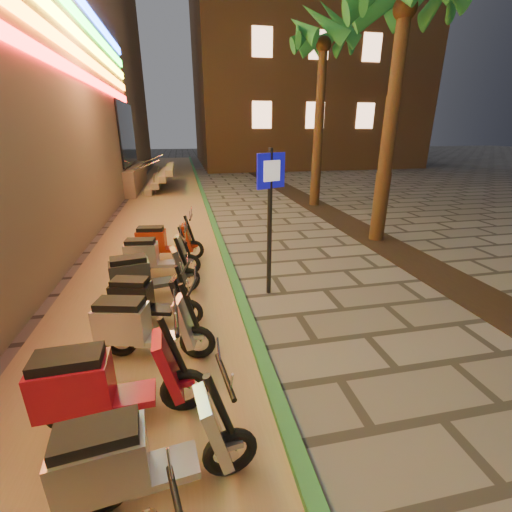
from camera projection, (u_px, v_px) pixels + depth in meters
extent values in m
plane|color=#474442|center=(424.00, 511.00, 2.88)|extent=(120.00, 120.00, 0.00)
cube|color=#8C7251|center=(162.00, 224.00, 11.56)|extent=(3.40, 60.00, 0.01)
cube|color=#256433|center=(213.00, 221.00, 11.87)|extent=(0.18, 60.00, 0.10)
cube|color=black|center=(420.00, 264.00, 8.16)|extent=(1.20, 40.00, 0.02)
cube|color=black|center=(127.00, 134.00, 17.58)|extent=(0.08, 5.00, 3.00)
cube|color=gray|center=(92.00, 179.00, 17.95)|extent=(5.00, 6.00, 1.20)
cube|color=#FF1414|center=(18.00, 39.00, 5.97)|extent=(0.06, 26.00, 0.28)
cube|color=orange|center=(10.00, 2.00, 5.78)|extent=(0.06, 26.00, 0.28)
cube|color=gray|center=(152.00, 186.00, 18.68)|extent=(0.35, 5.00, 0.30)
cube|color=gray|center=(158.00, 180.00, 18.64)|extent=(0.35, 5.00, 0.30)
cube|color=gray|center=(164.00, 174.00, 18.61)|extent=(0.35, 5.00, 0.30)
cube|color=gray|center=(170.00, 168.00, 18.57)|extent=(0.35, 5.00, 0.30)
cylinder|color=silver|center=(138.00, 169.00, 16.38)|extent=(2.09, 0.06, 0.81)
cylinder|color=silver|center=(145.00, 162.00, 20.06)|extent=(2.09, 0.06, 0.81)
cube|color=brown|center=(298.00, 13.00, 29.65)|extent=(18.00, 16.00, 25.00)
cube|color=#F0B284|center=(262.00, 115.00, 24.27)|extent=(1.40, 0.06, 1.80)
cube|color=#F0B284|center=(315.00, 115.00, 25.03)|extent=(1.40, 0.06, 1.80)
cube|color=#F0B284|center=(365.00, 116.00, 25.80)|extent=(1.40, 0.06, 1.80)
cube|color=#F0B284|center=(262.00, 42.00, 22.70)|extent=(1.40, 0.06, 1.80)
cube|color=#F0B284|center=(319.00, 45.00, 23.47)|extent=(1.40, 0.06, 1.80)
cube|color=#F0B284|center=(372.00, 47.00, 24.24)|extent=(1.40, 0.06, 1.80)
cylinder|color=#472D19|center=(389.00, 136.00, 9.01)|extent=(0.40, 0.40, 5.70)
sphere|color=#472D19|center=(405.00, 8.00, 8.02)|extent=(0.56, 0.56, 0.56)
cylinder|color=#472D19|center=(318.00, 131.00, 13.56)|extent=(0.40, 0.40, 5.95)
sphere|color=#472D19|center=(324.00, 44.00, 12.52)|extent=(0.56, 0.56, 0.56)
cone|color=#1A531F|center=(347.00, 31.00, 12.54)|extent=(0.60, 1.93, 1.52)
cone|color=#1A531F|center=(335.00, 35.00, 13.02)|extent=(1.70, 1.86, 1.52)
cone|color=#1A531F|center=(319.00, 36.00, 13.20)|extent=(2.00, 0.93, 1.52)
cone|color=#1A531F|center=(306.00, 35.00, 12.99)|extent=(1.97, 1.48, 1.52)
cone|color=#1A531F|center=(300.00, 31.00, 12.48)|extent=(1.22, 2.02, 1.52)
cone|color=#1A531F|center=(305.00, 26.00, 11.93)|extent=(1.22, 2.02, 1.52)
cone|color=#1A531F|center=(321.00, 23.00, 11.58)|extent=(1.97, 1.48, 1.52)
cone|color=#1A531F|center=(339.00, 23.00, 11.59)|extent=(2.00, 0.93, 1.52)
cone|color=#1A531F|center=(349.00, 27.00, 11.97)|extent=(1.70, 1.86, 1.52)
cylinder|color=black|center=(270.00, 225.00, 6.27)|extent=(0.09, 0.09, 2.73)
cube|color=#0E0DB3|center=(271.00, 171.00, 5.92)|extent=(0.56, 0.28, 0.60)
cube|color=white|center=(272.00, 171.00, 5.90)|extent=(0.33, 0.17, 0.35)
cylinder|color=black|center=(178.00, 508.00, 1.90)|extent=(0.15, 0.53, 0.04)
torus|color=black|center=(97.00, 491.00, 2.77)|extent=(0.53, 0.16, 0.52)
cylinder|color=silver|center=(97.00, 491.00, 2.77)|extent=(0.15, 0.12, 0.14)
torus|color=black|center=(230.00, 452.00, 3.11)|extent=(0.53, 0.16, 0.52)
cylinder|color=silver|center=(230.00, 452.00, 3.11)|extent=(0.15, 0.12, 0.14)
cube|color=#93929A|center=(166.00, 467.00, 2.93)|extent=(0.58, 0.40, 0.08)
cube|color=#93929A|center=(102.00, 462.00, 2.70)|extent=(0.74, 0.46, 0.50)
cube|color=black|center=(96.00, 435.00, 2.60)|extent=(0.65, 0.39, 0.12)
cube|color=#93929A|center=(214.00, 428.00, 2.95)|extent=(0.31, 0.43, 0.70)
cylinder|color=black|center=(221.00, 408.00, 2.90)|extent=(0.28, 0.10, 0.74)
cylinder|color=black|center=(225.00, 376.00, 2.81)|extent=(0.11, 0.58, 0.04)
cube|color=#93929A|center=(230.00, 442.00, 3.07)|extent=(0.23, 0.16, 0.06)
torus|color=black|center=(70.00, 410.00, 3.56)|extent=(0.55, 0.13, 0.55)
cylinder|color=silver|center=(70.00, 410.00, 3.56)|extent=(0.15, 0.11, 0.15)
torus|color=black|center=(185.00, 390.00, 3.83)|extent=(0.55, 0.13, 0.55)
cylinder|color=silver|center=(185.00, 390.00, 3.83)|extent=(0.15, 0.11, 0.15)
cube|color=maroon|center=(128.00, 397.00, 3.68)|extent=(0.59, 0.38, 0.08)
cube|color=maroon|center=(73.00, 385.00, 3.47)|extent=(0.75, 0.43, 0.53)
cube|color=black|center=(67.00, 360.00, 3.37)|extent=(0.67, 0.36, 0.13)
cube|color=maroon|center=(168.00, 366.00, 3.67)|extent=(0.30, 0.43, 0.74)
cylinder|color=black|center=(174.00, 348.00, 3.62)|extent=(0.29, 0.09, 0.78)
cylinder|color=black|center=(176.00, 320.00, 3.51)|extent=(0.07, 0.61, 0.05)
cube|color=maroon|center=(184.00, 381.00, 3.79)|extent=(0.24, 0.16, 0.06)
torus|color=black|center=(119.00, 340.00, 4.77)|extent=(0.52, 0.22, 0.51)
cylinder|color=silver|center=(119.00, 340.00, 4.77)|extent=(0.16, 0.13, 0.14)
torus|color=black|center=(198.00, 342.00, 4.73)|extent=(0.52, 0.22, 0.51)
cylinder|color=silver|center=(198.00, 342.00, 4.73)|extent=(0.16, 0.13, 0.14)
cube|color=silver|center=(157.00, 339.00, 4.73)|extent=(0.60, 0.45, 0.08)
cube|color=silver|center=(122.00, 323.00, 4.67)|extent=(0.76, 0.53, 0.49)
cube|color=black|center=(119.00, 304.00, 4.57)|extent=(0.67, 0.45, 0.12)
cube|color=silver|center=(186.00, 321.00, 4.62)|extent=(0.35, 0.44, 0.69)
cylinder|color=black|center=(190.00, 308.00, 4.55)|extent=(0.28, 0.13, 0.73)
cylinder|color=black|center=(192.00, 287.00, 4.44)|extent=(0.18, 0.56, 0.04)
cube|color=silver|center=(197.00, 335.00, 4.69)|extent=(0.24, 0.19, 0.06)
torus|color=black|center=(129.00, 310.00, 5.60)|extent=(0.47, 0.21, 0.46)
cylinder|color=silver|center=(129.00, 310.00, 5.60)|extent=(0.14, 0.12, 0.12)
torus|color=black|center=(189.00, 312.00, 5.55)|extent=(0.47, 0.21, 0.46)
cylinder|color=silver|center=(189.00, 312.00, 5.55)|extent=(0.14, 0.12, 0.12)
cube|color=black|center=(159.00, 309.00, 5.57)|extent=(0.55, 0.42, 0.07)
cube|color=black|center=(132.00, 297.00, 5.51)|extent=(0.69, 0.49, 0.44)
cube|color=black|center=(130.00, 282.00, 5.42)|extent=(0.61, 0.42, 0.11)
cube|color=black|center=(180.00, 295.00, 5.45)|extent=(0.32, 0.40, 0.62)
cylinder|color=black|center=(183.00, 285.00, 5.39)|extent=(0.25, 0.12, 0.66)
cylinder|color=black|center=(185.00, 269.00, 5.29)|extent=(0.17, 0.51, 0.04)
cube|color=black|center=(189.00, 306.00, 5.51)|extent=(0.22, 0.17, 0.05)
torus|color=black|center=(128.00, 290.00, 6.28)|extent=(0.52, 0.19, 0.51)
cylinder|color=silver|center=(128.00, 290.00, 6.28)|extent=(0.15, 0.12, 0.14)
torus|color=black|center=(187.00, 280.00, 6.68)|extent=(0.52, 0.19, 0.51)
cylinder|color=silver|center=(187.00, 280.00, 6.68)|extent=(0.15, 0.12, 0.14)
cube|color=#292C2F|center=(158.00, 283.00, 6.46)|extent=(0.59, 0.43, 0.08)
cube|color=#292C2F|center=(130.00, 275.00, 6.21)|extent=(0.75, 0.50, 0.49)
cube|color=black|center=(128.00, 260.00, 6.11)|extent=(0.66, 0.42, 0.12)
cube|color=#292C2F|center=(179.00, 265.00, 6.51)|extent=(0.33, 0.44, 0.69)
cylinder|color=black|center=(182.00, 255.00, 6.47)|extent=(0.28, 0.12, 0.73)
cylinder|color=black|center=(183.00, 239.00, 6.38)|extent=(0.15, 0.57, 0.04)
cube|color=#292C2F|center=(187.00, 275.00, 6.64)|extent=(0.24, 0.18, 0.06)
torus|color=black|center=(139.00, 266.00, 7.38)|extent=(0.50, 0.15, 0.49)
cylinder|color=silver|center=(139.00, 266.00, 7.38)|extent=(0.14, 0.11, 0.13)
torus|color=black|center=(189.00, 264.00, 7.47)|extent=(0.50, 0.15, 0.49)
cylinder|color=silver|center=(189.00, 264.00, 7.47)|extent=(0.14, 0.11, 0.13)
cube|color=#B0B0B8|center=(164.00, 264.00, 7.41)|extent=(0.56, 0.38, 0.08)
cube|color=#B0B0B8|center=(142.00, 254.00, 7.29)|extent=(0.70, 0.44, 0.48)
cube|color=black|center=(140.00, 242.00, 7.20)|extent=(0.62, 0.37, 0.11)
cube|color=#B0B0B8|center=(182.00, 251.00, 7.35)|extent=(0.30, 0.41, 0.67)
cylinder|color=black|center=(184.00, 242.00, 7.29)|extent=(0.27, 0.10, 0.70)
cylinder|color=black|center=(186.00, 228.00, 7.19)|extent=(0.11, 0.55, 0.04)
cube|color=#B0B0B8|center=(189.00, 260.00, 7.43)|extent=(0.22, 0.16, 0.06)
torus|color=black|center=(149.00, 251.00, 8.29)|extent=(0.50, 0.15, 0.50)
cylinder|color=silver|center=(149.00, 251.00, 8.29)|extent=(0.14, 0.11, 0.13)
torus|color=black|center=(194.00, 250.00, 8.38)|extent=(0.50, 0.15, 0.50)
cylinder|color=silver|center=(194.00, 250.00, 8.38)|extent=(0.14, 0.11, 0.13)
cube|color=maroon|center=(171.00, 249.00, 8.32)|extent=(0.56, 0.38, 0.08)
cube|color=maroon|center=(151.00, 240.00, 8.20)|extent=(0.70, 0.44, 0.48)
cube|color=black|center=(150.00, 229.00, 8.11)|extent=(0.62, 0.37, 0.11)
cube|color=maroon|center=(187.00, 237.00, 8.26)|extent=(0.30, 0.41, 0.67)
cylinder|color=black|center=(190.00, 230.00, 8.20)|extent=(0.27, 0.10, 0.70)
cylinder|color=black|center=(191.00, 217.00, 8.10)|extent=(0.11, 0.55, 0.04)
cube|color=maroon|center=(194.00, 245.00, 8.34)|extent=(0.22, 0.16, 0.06)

